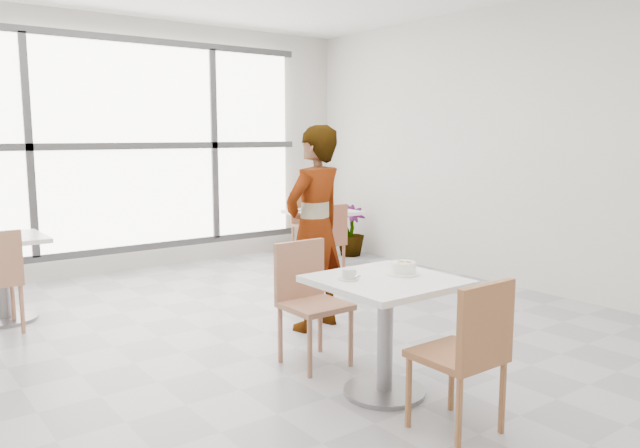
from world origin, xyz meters
TOP-DOWN VIEW (x-y plane):
  - floor at (0.00, 0.00)m, footprint 7.00×7.00m
  - wall_back at (0.00, 3.50)m, footprint 6.00×0.00m
  - wall_right at (3.00, 0.00)m, footprint 0.00×7.00m
  - window at (0.00, 3.44)m, footprint 4.60×0.07m
  - main_table at (-0.05, -1.04)m, footprint 0.80×0.80m
  - chair_near at (-0.07, -1.71)m, footprint 0.42×0.42m
  - chair_far at (-0.09, -0.28)m, footprint 0.42×0.42m
  - oatmeal_bowl at (0.11, -1.03)m, footprint 0.21×0.21m
  - coffee_cup at (-0.25, -0.93)m, footprint 0.16×0.13m
  - person at (0.41, 0.32)m, footprint 0.70×0.53m
  - bg_table_left at (-1.65, 2.12)m, footprint 0.70×0.70m
  - bg_table_right at (1.72, 1.94)m, footprint 0.70×0.70m
  - bg_chair_right_near at (1.51, 1.60)m, footprint 0.42×0.42m
  - bg_chair_right_far at (2.22, 2.91)m, footprint 0.42×0.42m
  - plant_right at (2.70, 2.58)m, footprint 0.48×0.48m

SIDE VIEW (x-z plane):
  - floor at x=0.00m, z-range 0.00..0.00m
  - plant_right at x=2.70m, z-range 0.00..0.68m
  - bg_table_left at x=-1.65m, z-range 0.11..0.86m
  - bg_table_right at x=1.72m, z-range 0.11..0.86m
  - chair_near at x=-0.07m, z-range 0.07..0.94m
  - chair_far at x=-0.09m, z-range 0.07..0.94m
  - bg_chair_right_near at x=1.51m, z-range 0.07..0.94m
  - bg_chair_right_far at x=2.22m, z-range 0.07..0.94m
  - main_table at x=-0.05m, z-range 0.15..0.90m
  - coffee_cup at x=-0.25m, z-range 0.75..0.81m
  - oatmeal_bowl at x=0.11m, z-range 0.75..0.84m
  - person at x=0.41m, z-range 0.00..1.71m
  - window at x=0.00m, z-range 0.24..2.76m
  - wall_back at x=0.00m, z-range -1.50..4.50m
  - wall_right at x=3.00m, z-range -2.00..5.00m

